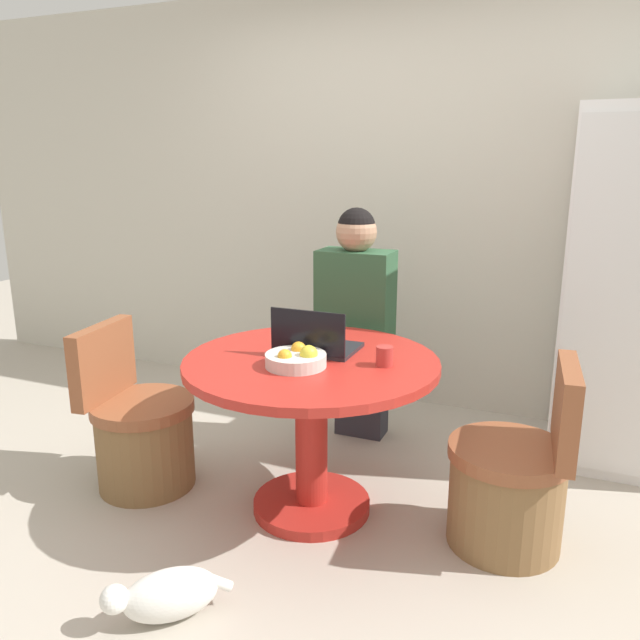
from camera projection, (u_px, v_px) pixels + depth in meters
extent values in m
plane|color=#B2A899|center=(300.00, 525.00, 2.76)|extent=(12.00, 12.00, 0.00)
cube|color=beige|center=(408.00, 204.00, 3.92)|extent=(7.00, 0.06, 2.60)
cube|color=white|center=(632.00, 291.00, 3.19)|extent=(0.66, 0.65, 1.83)
cube|color=silver|center=(636.00, 305.00, 2.90)|extent=(0.63, 0.01, 1.72)
cylinder|color=#B2261E|center=(312.00, 504.00, 2.89)|extent=(0.54, 0.54, 0.05)
cylinder|color=#B2261E|center=(311.00, 435.00, 2.80)|extent=(0.15, 0.15, 0.64)
cylinder|color=#B2261E|center=(311.00, 363.00, 2.71)|extent=(1.12, 1.12, 0.04)
cylinder|color=brown|center=(146.00, 448.00, 3.06)|extent=(0.47, 0.47, 0.39)
cylinder|color=brown|center=(142.00, 406.00, 3.01)|extent=(0.49, 0.49, 0.06)
cube|color=brown|center=(103.00, 362.00, 3.01)|extent=(0.13, 0.45, 0.36)
cylinder|color=brown|center=(505.00, 501.00, 2.59)|extent=(0.47, 0.47, 0.39)
cylinder|color=brown|center=(509.00, 452.00, 2.54)|extent=(0.49, 0.49, 0.06)
cube|color=brown|center=(566.00, 410.00, 2.43)|extent=(0.11, 0.45, 0.36)
cube|color=#2D2D38|center=(362.00, 397.00, 3.64)|extent=(0.28, 0.16, 0.44)
cube|color=#2D2D38|center=(359.00, 353.00, 3.52)|extent=(0.32, 0.36, 0.14)
cube|color=#2D5638|center=(355.00, 298.00, 3.36)|extent=(0.40, 0.22, 0.52)
sphere|color=tan|center=(356.00, 232.00, 3.27)|extent=(0.22, 0.22, 0.22)
sphere|color=black|center=(356.00, 227.00, 3.26)|extent=(0.20, 0.20, 0.20)
cube|color=#232328|center=(319.00, 348.00, 2.84)|extent=(0.35, 0.26, 0.02)
cube|color=black|center=(307.00, 332.00, 2.69)|extent=(0.35, 0.01, 0.19)
cylinder|color=beige|center=(296.00, 360.00, 2.60)|extent=(0.26, 0.26, 0.05)
sphere|color=gold|center=(309.00, 354.00, 2.57)|extent=(0.08, 0.08, 0.08)
sphere|color=orange|center=(298.00, 349.00, 2.65)|extent=(0.07, 0.07, 0.07)
sphere|color=orange|center=(285.00, 356.00, 2.56)|extent=(0.06, 0.06, 0.06)
cylinder|color=#B2332D|center=(384.00, 356.00, 2.61)|extent=(0.07, 0.07, 0.08)
ellipsoid|color=white|center=(171.00, 595.00, 2.18)|extent=(0.35, 0.34, 0.19)
sphere|color=white|center=(114.00, 599.00, 2.11)|extent=(0.10, 0.10, 0.10)
cylinder|color=white|center=(213.00, 580.00, 2.23)|extent=(0.13, 0.13, 0.12)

